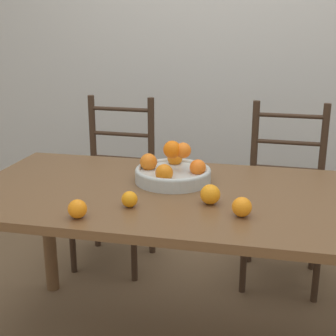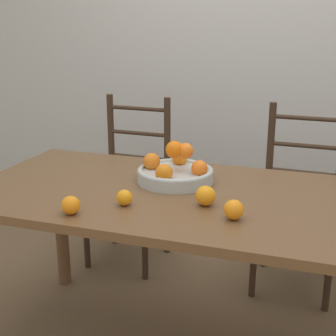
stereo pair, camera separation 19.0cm
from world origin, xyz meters
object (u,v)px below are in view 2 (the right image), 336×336
at_px(orange_loose_3, 206,196).
at_px(orange_loose_1, 71,205).
at_px(orange_loose_0, 234,210).
at_px(chair_right, 299,205).
at_px(orange_loose_2, 124,198).
at_px(chair_left, 130,186).
at_px(fruit_bowl, 175,171).

bearing_deg(orange_loose_3, orange_loose_1, -151.50).
distance_m(orange_loose_0, chair_right, 1.05).
height_order(orange_loose_1, chair_right, chair_right).
relative_size(orange_loose_2, chair_right, 0.06).
xyz_separation_m(orange_loose_0, chair_left, (-0.81, 0.98, -0.32)).
distance_m(chair_left, chair_right, 0.99).
relative_size(orange_loose_0, chair_left, 0.07).
relative_size(orange_loose_1, chair_left, 0.07).
distance_m(orange_loose_0, chair_left, 1.31).
bearing_deg(orange_loose_2, orange_loose_3, 18.44).
bearing_deg(orange_loose_0, chair_right, 79.50).
distance_m(orange_loose_0, orange_loose_3, 0.16).
bearing_deg(fruit_bowl, orange_loose_3, -49.97).
bearing_deg(fruit_bowl, orange_loose_2, -106.09).
relative_size(orange_loose_3, chair_right, 0.08).
bearing_deg(orange_loose_2, orange_loose_1, -136.34).
relative_size(fruit_bowl, chair_right, 0.33).
relative_size(orange_loose_2, chair_left, 0.06).
distance_m(fruit_bowl, orange_loose_1, 0.52).
xyz_separation_m(fruit_bowl, chair_right, (0.50, 0.65, -0.34)).
bearing_deg(chair_right, orange_loose_3, -107.09).
bearing_deg(chair_right, orange_loose_0, -98.47).
relative_size(chair_left, chair_right, 1.00).
height_order(fruit_bowl, chair_right, chair_right).
height_order(orange_loose_3, chair_left, chair_left).
height_order(fruit_bowl, orange_loose_3, fruit_bowl).
bearing_deg(chair_right, fruit_bowl, -125.39).
bearing_deg(orange_loose_2, chair_right, 58.76).
bearing_deg(orange_loose_1, chair_right, 56.51).
bearing_deg(chair_right, orange_loose_2, -119.20).
xyz_separation_m(fruit_bowl, orange_loose_1, (-0.24, -0.47, -0.01)).
height_order(orange_loose_0, chair_left, chair_left).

